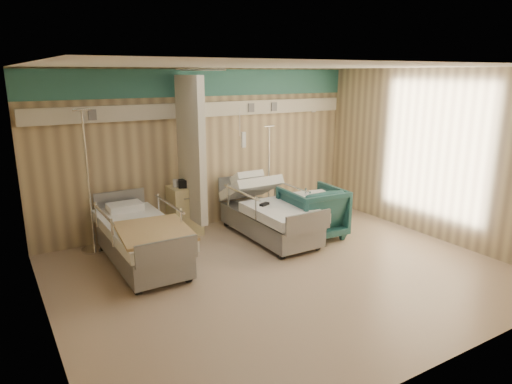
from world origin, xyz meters
TOP-DOWN VIEW (x-y plane):
  - ground at (0.00, 0.00)m, footprint 6.00×5.00m
  - room_walls at (-0.03, 0.25)m, footprint 6.04×5.04m
  - bed_right at (0.60, 1.30)m, footprint 1.00×2.16m
  - bed_left at (-1.60, 1.30)m, footprint 1.00×2.16m
  - bedside_cabinet at (-0.55, 2.20)m, footprint 0.50×0.48m
  - visitor_armchair at (1.25, 0.96)m, footprint 0.98×1.01m
  - waffle_blanket at (1.23, 0.93)m, footprint 0.70×0.65m
  - iv_stand_right at (1.19, 2.24)m, footprint 0.32×0.32m
  - iv_stand_left at (-2.08, 2.23)m, footprint 0.40×0.40m
  - call_remote at (0.41, 1.15)m, footprint 0.19×0.14m
  - tan_blanket at (-1.55, 0.84)m, footprint 1.03×1.24m
  - toiletry_bag at (-0.55, 2.12)m, footprint 0.29×0.23m
  - white_cup at (-0.69, 2.22)m, footprint 0.11×0.11m

SIDE VIEW (x-z plane):
  - ground at x=0.00m, z-range 0.00..0.00m
  - bed_right at x=0.60m, z-range 0.00..0.63m
  - bed_left at x=-1.60m, z-range 0.00..0.63m
  - iv_stand_right at x=1.19m, z-range -0.52..1.25m
  - bedside_cabinet at x=-0.55m, z-range 0.00..0.85m
  - visitor_armchair at x=1.25m, z-range 0.00..0.86m
  - iv_stand_left at x=-2.08m, z-range -0.65..1.56m
  - call_remote at x=0.41m, z-range 0.63..0.67m
  - tan_blanket at x=-1.55m, z-range 0.63..0.67m
  - waffle_blanket at x=1.23m, z-range 0.86..0.93m
  - white_cup at x=-0.69m, z-range 0.85..0.98m
  - toiletry_bag at x=-0.55m, z-range 0.85..0.98m
  - room_walls at x=-0.03m, z-range 0.45..3.27m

